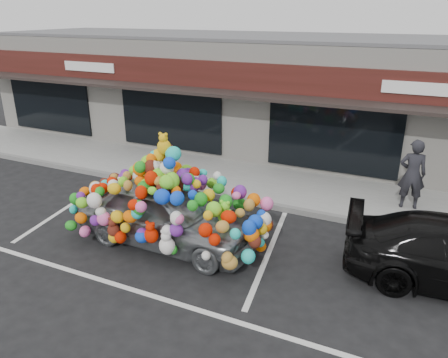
% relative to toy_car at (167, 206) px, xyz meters
% --- Properties ---
extents(ground, '(90.00, 90.00, 0.00)m').
position_rel_toy_car_xyz_m(ground, '(-0.47, 0.34, -0.93)').
color(ground, black).
rests_on(ground, ground).
extents(shop_building, '(24.00, 7.20, 4.31)m').
position_rel_toy_car_xyz_m(shop_building, '(-0.47, 8.78, 1.23)').
color(shop_building, silver).
rests_on(shop_building, ground).
extents(sidewalk, '(26.00, 3.00, 0.15)m').
position_rel_toy_car_xyz_m(sidewalk, '(-0.47, 4.34, -0.86)').
color(sidewalk, gray).
rests_on(sidewalk, ground).
extents(kerb, '(26.00, 0.18, 0.16)m').
position_rel_toy_car_xyz_m(kerb, '(-0.47, 2.84, -0.86)').
color(kerb, slate).
rests_on(kerb, ground).
extents(parking_stripe_left, '(0.73, 4.37, 0.01)m').
position_rel_toy_car_xyz_m(parking_stripe_left, '(-3.67, 0.54, -0.93)').
color(parking_stripe_left, silver).
rests_on(parking_stripe_left, ground).
extents(parking_stripe_mid, '(0.73, 4.37, 0.01)m').
position_rel_toy_car_xyz_m(parking_stripe_mid, '(2.33, 0.54, -0.93)').
color(parking_stripe_mid, silver).
rests_on(parking_stripe_mid, ground).
extents(lane_line, '(14.00, 0.12, 0.01)m').
position_rel_toy_car_xyz_m(lane_line, '(1.53, -1.96, -0.93)').
color(lane_line, silver).
rests_on(lane_line, ground).
extents(toy_car, '(3.21, 4.77, 2.76)m').
position_rel_toy_car_xyz_m(toy_car, '(0.00, 0.00, 0.00)').
color(toy_car, '#A8AEB3').
rests_on(toy_car, ground).
extents(pedestrian_a, '(0.77, 0.58, 1.92)m').
position_rel_toy_car_xyz_m(pedestrian_a, '(5.03, 4.21, 0.18)').
color(pedestrian_a, '#242329').
rests_on(pedestrian_a, sidewalk).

